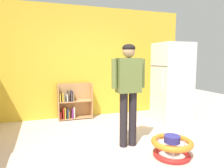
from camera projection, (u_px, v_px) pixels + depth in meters
ground_plane at (117, 155)px, 3.08m from camera, size 12.00×12.00×0.00m
back_wall at (85, 62)px, 5.11m from camera, size 5.20×0.06×2.70m
refrigerator at (172, 83)px, 4.58m from camera, size 0.73×0.68×1.78m
bookshelf at (73, 103)px, 4.93m from camera, size 0.80×0.28×0.85m
standing_person at (128, 86)px, 3.31m from camera, size 0.57×0.22×1.66m
baby_walker at (172, 146)px, 3.02m from camera, size 0.60×0.60×0.32m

